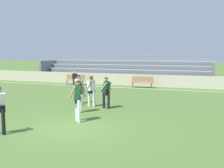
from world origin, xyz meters
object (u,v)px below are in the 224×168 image
(bench_near_bin, at_px, (75,79))
(soccer_ball, at_px, (81,103))
(bleacher_stand, at_px, (122,71))
(player_white_deep_cover, at_px, (79,87))
(bench_centre_sideline, at_px, (142,81))
(player_dark_wide_right, at_px, (78,97))
(player_white_dropping_back, at_px, (91,88))
(spectator_seated, at_px, (74,77))
(player_dark_on_ball, at_px, (79,91))
(player_dark_pressing_high, at_px, (106,90))

(bench_near_bin, distance_m, soccer_ball, 9.93)
(bleacher_stand, height_order, player_white_deep_cover, bleacher_stand)
(bench_centre_sideline, bearing_deg, bench_near_bin, 180.00)
(player_dark_wide_right, bearing_deg, player_white_dropping_back, 104.63)
(bench_centre_sideline, xyz_separation_m, spectator_seated, (-6.20, -0.12, 0.16))
(spectator_seated, xyz_separation_m, player_dark_wide_right, (6.42, -11.73, 0.33))
(bleacher_stand, distance_m, player_dark_on_ball, 14.00)
(player_dark_wide_right, distance_m, player_dark_on_ball, 1.74)
(bench_centre_sideline, bearing_deg, player_white_dropping_back, -93.98)
(soccer_ball, bearing_deg, bleacher_stand, 97.54)
(spectator_seated, distance_m, player_dark_on_ball, 11.64)
(spectator_seated, height_order, player_white_dropping_back, player_white_dropping_back)
(player_white_deep_cover, xyz_separation_m, player_dark_wide_right, (1.82, -3.61, 0.06))
(player_dark_wide_right, height_order, player_dark_on_ball, player_dark_wide_right)
(bleacher_stand, bearing_deg, player_dark_wide_right, -78.65)
(player_dark_pressing_high, relative_size, player_dark_wide_right, 0.94)
(player_white_deep_cover, relative_size, soccer_ball, 7.46)
(bench_centre_sideline, height_order, soccer_ball, bench_centre_sideline)
(player_white_deep_cover, relative_size, player_dark_pressing_high, 1.01)
(spectator_seated, xyz_separation_m, player_white_dropping_back, (5.59, -8.58, 0.28))
(bench_near_bin, height_order, soccer_ball, bench_near_bin)
(spectator_seated, height_order, player_white_deep_cover, player_white_deep_cover)
(bleacher_stand, xyz_separation_m, soccer_ball, (1.61, -12.14, -1.00))
(bleacher_stand, height_order, player_white_dropping_back, bleacher_stand)
(spectator_seated, relative_size, player_dark_on_ball, 0.71)
(player_white_deep_cover, bearing_deg, player_dark_pressing_high, -18.92)
(spectator_seated, bearing_deg, soccer_ball, -59.82)
(bleacher_stand, height_order, player_dark_pressing_high, bleacher_stand)
(bench_near_bin, xyz_separation_m, spectator_seated, (0.00, -0.12, 0.16))
(spectator_seated, bearing_deg, player_white_dropping_back, -56.90)
(bench_near_bin, distance_m, player_dark_wide_right, 13.48)
(player_dark_pressing_high, bearing_deg, bleacher_stand, 104.42)
(player_white_dropping_back, height_order, soccer_ball, player_white_dropping_back)
(bench_near_bin, distance_m, spectator_seated, 0.19)
(spectator_seated, height_order, player_dark_wide_right, player_dark_wide_right)
(player_white_deep_cover, bearing_deg, player_dark_wide_right, -63.21)
(player_white_dropping_back, xyz_separation_m, soccer_ball, (-0.66, 0.09, -0.87))
(player_white_deep_cover, distance_m, player_dark_on_ball, 2.31)
(bleacher_stand, relative_size, player_dark_wide_right, 9.85)
(bleacher_stand, height_order, bench_near_bin, bleacher_stand)
(bench_centre_sideline, distance_m, player_dark_pressing_high, 8.92)
(player_dark_on_ball, bearing_deg, bench_near_bin, 118.98)
(spectator_seated, height_order, player_dark_on_ball, player_dark_on_ball)
(spectator_seated, xyz_separation_m, player_dark_on_ball, (5.69, -10.15, 0.32))
(spectator_seated, relative_size, player_dark_wide_right, 0.70)
(bench_centre_sideline, bearing_deg, player_white_deep_cover, -101.02)
(bench_near_bin, distance_m, bench_centre_sideline, 6.20)
(bench_near_bin, bearing_deg, bench_centre_sideline, 0.00)
(bleacher_stand, relative_size, player_dark_on_ball, 9.89)
(player_white_dropping_back, bearing_deg, bleacher_stand, 100.50)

